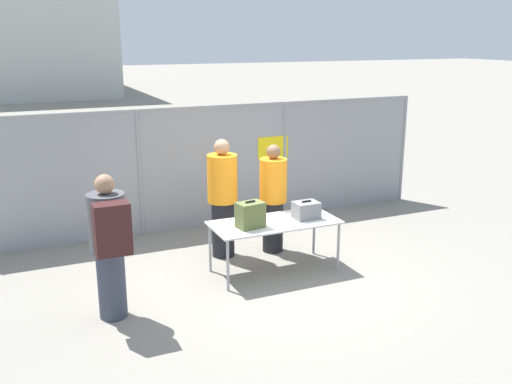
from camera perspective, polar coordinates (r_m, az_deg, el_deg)
name	(u,v)px	position (r m, az deg, el deg)	size (l,w,h in m)	color
ground_plane	(273,272)	(8.38, 1.70, -8.01)	(120.00, 120.00, 0.00)	gray
fence_section	(216,163)	(10.14, -4.00, 2.86)	(8.22, 0.07, 2.16)	gray
inspection_table	(275,225)	(8.18, 1.87, -3.34)	(1.84, 0.84, 0.76)	silver
suitcase_olive	(250,215)	(7.87, -0.57, -2.31)	(0.40, 0.30, 0.38)	#566033
suitcase_grey	(306,210)	(8.30, 5.04, -1.81)	(0.36, 0.28, 0.27)	slate
traveler_hooded	(110,242)	(6.93, -14.44, -4.89)	(0.44, 0.69, 1.79)	#383D4C
security_worker_near	(273,197)	(8.90, 1.72, -0.51)	(0.43, 0.43, 1.72)	black
security_worker_far	(223,197)	(8.70, -3.37, -0.49)	(0.46, 0.46, 1.84)	black
utility_trailer	(240,179)	(11.97, -1.57, 1.34)	(3.27, 2.00, 0.73)	#B2B2B7
distant_hangar	(0,24)	(37.38, -24.27, 15.06)	(11.44, 12.47, 7.89)	#B2B7B2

